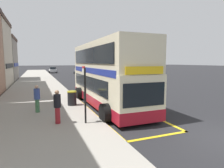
% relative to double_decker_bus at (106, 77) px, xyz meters
% --- Properties ---
extents(ground_plane, '(260.00, 260.00, 0.00)m').
position_rel_double_decker_bus_xyz_m(ground_plane, '(2.46, 24.53, -2.06)').
color(ground_plane, black).
extents(pavement_near, '(6.00, 76.00, 0.14)m').
position_rel_double_decker_bus_xyz_m(pavement_near, '(-4.54, 24.53, -1.99)').
color(pavement_near, gray).
rests_on(pavement_near, ground).
extents(double_decker_bus, '(3.22, 10.22, 4.40)m').
position_rel_double_decker_bus_xyz_m(double_decker_bus, '(0.00, 0.00, 0.00)').
color(double_decker_bus, beige).
rests_on(double_decker_bus, ground).
extents(bus_bay_markings, '(3.15, 12.56, 0.01)m').
position_rel_double_decker_bus_xyz_m(bus_bay_markings, '(0.03, 0.02, -2.06)').
color(bus_bay_markings, gold).
rests_on(bus_bay_markings, ground).
extents(bus_stop_sign, '(0.09, 0.51, 2.75)m').
position_rel_double_decker_bus_xyz_m(bus_stop_sign, '(-2.44, -3.66, -0.31)').
color(bus_stop_sign, black).
rests_on(bus_stop_sign, pavement_near).
extents(parked_car_silver_distant, '(2.09, 4.20, 1.62)m').
position_rel_double_decker_bus_xyz_m(parked_car_silver_distant, '(-0.33, 43.00, -1.26)').
color(parked_car_silver_distant, '#B2B5BA').
rests_on(parked_car_silver_distant, ground).
extents(parked_car_grey_ahead, '(2.09, 4.20, 1.62)m').
position_rel_double_decker_bus_xyz_m(parked_car_grey_ahead, '(5.39, 35.13, -1.26)').
color(parked_car_grey_ahead, slate).
rests_on(parked_car_grey_ahead, ground).
extents(parked_car_teal_far, '(2.09, 4.20, 1.62)m').
position_rel_double_decker_bus_xyz_m(parked_car_teal_far, '(7.50, 21.85, -1.26)').
color(parked_car_teal_far, '#196066').
rests_on(parked_car_teal_far, ground).
extents(pedestrian_waiting_near_sign, '(0.34, 0.34, 1.61)m').
position_rel_double_decker_bus_xyz_m(pedestrian_waiting_near_sign, '(-4.60, -0.73, -1.05)').
color(pedestrian_waiting_near_sign, '#3F724C').
rests_on(pedestrian_waiting_near_sign, pavement_near).
extents(pedestrian_further_back, '(0.34, 0.34, 1.63)m').
position_rel_double_decker_bus_xyz_m(pedestrian_further_back, '(-3.71, -3.29, -1.04)').
color(pedestrian_further_back, maroon).
rests_on(pedestrian_further_back, pavement_near).
extents(litter_bin, '(0.62, 0.62, 0.98)m').
position_rel_double_decker_bus_xyz_m(litter_bin, '(-2.38, 0.36, -1.43)').
color(litter_bin, black).
rests_on(litter_bin, pavement_near).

